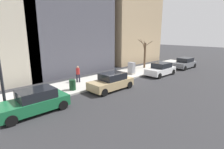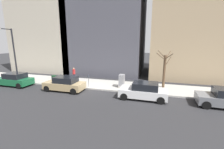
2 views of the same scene
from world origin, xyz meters
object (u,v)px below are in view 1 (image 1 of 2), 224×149
(pedestrian_near_meter, at_px, (78,73))
(bare_tree, at_px, (145,54))
(parked_car_grey, at_px, (185,63))
(office_block_center, at_px, (54,2))
(parked_car_green, at_px, (35,102))
(trash_bin, at_px, (73,85))
(parked_car_tan, at_px, (111,82))
(parked_car_white, at_px, (161,69))
(parking_meter, at_px, (116,73))
(utility_box, at_px, (132,68))

(pedestrian_near_meter, bearing_deg, bare_tree, 40.70)
(parked_car_grey, relative_size, office_block_center, 0.24)
(parked_car_green, xyz_separation_m, trash_bin, (1.96, -3.95, -0.14))
(office_block_center, bearing_deg, parked_car_green, 147.29)
(parked_car_grey, height_order, office_block_center, office_block_center)
(bare_tree, height_order, pedestrian_near_meter, bare_tree)
(trash_bin, distance_m, office_block_center, 13.92)
(parked_car_tan, relative_size, parked_car_green, 1.00)
(parked_car_white, height_order, parking_meter, parked_car_white)
(utility_box, bearing_deg, office_block_center, 24.19)
(parked_car_white, bearing_deg, parked_car_tan, 90.03)
(parked_car_tan, height_order, parking_meter, parked_car_tan)
(office_block_center, bearing_deg, pedestrian_near_meter, 165.53)
(parked_car_green, xyz_separation_m, parking_meter, (1.51, -8.79, 0.24))
(parked_car_grey, height_order, parked_car_white, same)
(parked_car_green, xyz_separation_m, utility_box, (2.36, -12.38, 0.11))
(parking_meter, xyz_separation_m, trash_bin, (0.45, 4.84, -0.38))
(parked_car_green, xyz_separation_m, pedestrian_near_meter, (3.75, -5.70, 0.35))
(trash_bin, relative_size, office_block_center, 0.05)
(parked_car_white, xyz_separation_m, utility_box, (2.45, 2.55, 0.11))
(parking_meter, bearing_deg, parked_car_green, 99.74)
(parked_car_grey, distance_m, parked_car_green, 21.38)
(parked_car_green, relative_size, pedestrian_near_meter, 2.53)
(trash_bin, height_order, office_block_center, office_block_center)
(parked_car_tan, distance_m, bare_tree, 10.79)
(parked_car_white, relative_size, parked_car_green, 1.00)
(utility_box, relative_size, bare_tree, 0.35)
(bare_tree, xyz_separation_m, trash_bin, (-1.73, 12.85, -1.54))
(pedestrian_near_meter, xyz_separation_m, office_block_center, (8.56, -2.21, 7.94))
(bare_tree, bearing_deg, parked_car_tan, 110.17)
(parked_car_grey, distance_m, trash_bin, 17.55)
(office_block_center, bearing_deg, parked_car_grey, -132.74)
(parked_car_grey, relative_size, trash_bin, 4.72)
(parked_car_tan, xyz_separation_m, trash_bin, (1.96, 2.81, -0.14))
(parking_meter, bearing_deg, trash_bin, 84.69)
(parked_car_grey, height_order, parking_meter, parked_car_grey)
(parked_car_white, relative_size, office_block_center, 0.23)
(utility_box, distance_m, office_block_center, 13.64)
(parked_car_tan, bearing_deg, parked_car_grey, -90.36)
(utility_box, height_order, pedestrian_near_meter, pedestrian_near_meter)
(parked_car_tan, relative_size, bare_tree, 1.04)
(parked_car_white, distance_m, office_block_center, 16.49)
(parking_meter, height_order, bare_tree, bare_tree)
(parked_car_green, distance_m, pedestrian_near_meter, 6.83)
(trash_bin, bearing_deg, parked_car_grey, -96.85)
(parked_car_white, height_order, bare_tree, bare_tree)
(parking_meter, relative_size, pedestrian_near_meter, 0.81)
(parked_car_grey, distance_m, pedestrian_near_meter, 16.16)
(trash_bin, xyz_separation_m, office_block_center, (10.35, -3.95, 8.43))
(parked_car_white, relative_size, parking_meter, 3.13)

